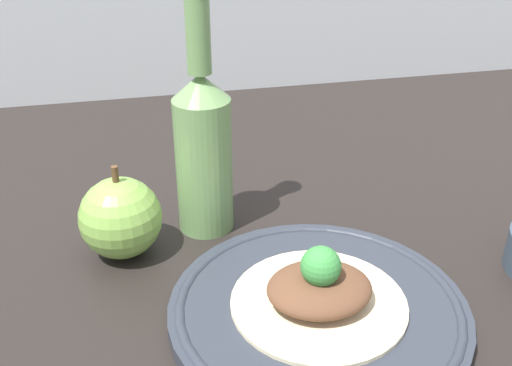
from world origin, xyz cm
name	(u,v)px	position (x,y,z in cm)	size (l,w,h in cm)	color
ground_plane	(328,266)	(0.00, 0.00, -2.00)	(180.00, 110.00, 4.00)	black
plate	(318,309)	(-4.44, -9.62, 0.91)	(26.95, 26.95, 1.72)	#2D333D
plated_food	(319,290)	(-4.44, -9.62, 3.06)	(15.78, 15.78, 5.97)	beige
cider_bottle	(203,144)	(-11.87, 8.01, 10.08)	(6.11, 6.11, 27.39)	#729E5B
apple	(121,218)	(-21.13, 4.63, 4.25)	(8.49, 8.49, 10.12)	#84B74C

